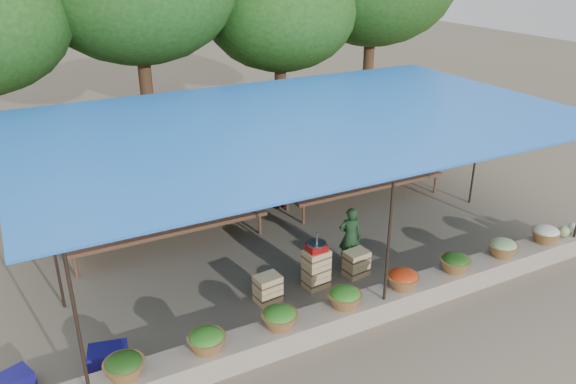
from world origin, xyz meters
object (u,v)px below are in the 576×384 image
blue_crate_back (108,358)px  crate_counter (315,272)px  weighing_scale (317,246)px  vendor_seated (350,237)px

blue_crate_back → crate_counter: bearing=20.4°
crate_counter → weighing_scale: 0.55m
crate_counter → weighing_scale: bearing=0.0°
vendor_seated → blue_crate_back: (-4.89, -0.85, -0.46)m
vendor_seated → blue_crate_back: size_ratio=2.21×
weighing_scale → blue_crate_back: 3.98m
weighing_scale → vendor_seated: 1.09m
crate_counter → vendor_seated: bearing=20.8°
weighing_scale → vendor_seated: vendor_seated is taller
blue_crate_back → vendor_seated: bearing=23.5°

